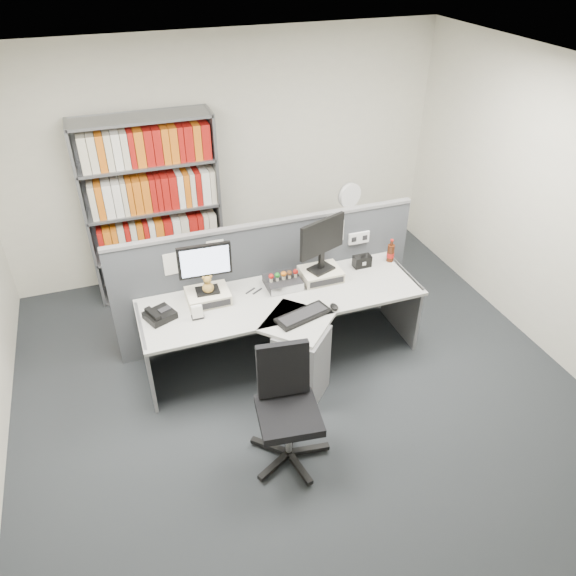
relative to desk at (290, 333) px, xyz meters
name	(u,v)px	position (x,y,z in m)	size (l,w,h in m)	color
ground	(313,414)	(0.00, -0.60, -0.46)	(5.50, 5.50, 0.00)	#2A2E32
room_shell	(319,234)	(0.00, -0.60, 1.33)	(5.04, 5.54, 2.72)	silver
partition	(268,279)	(0.00, 0.65, 0.19)	(3.00, 0.08, 1.27)	#43474C
desk	(290,333)	(0.00, 0.00, 0.00)	(2.60, 1.20, 0.72)	#ACACA6
monitor_riser_left	(208,296)	(-0.65, 0.38, 0.31)	(0.38, 0.31, 0.10)	beige
monitor_riser_right	(321,274)	(0.45, 0.38, 0.31)	(0.38, 0.31, 0.10)	beige
monitor_left	(205,264)	(-0.65, 0.38, 0.65)	(0.47, 0.16, 0.48)	black
monitor_right	(322,241)	(0.45, 0.38, 0.68)	(0.50, 0.24, 0.53)	black
desktop_pc	(283,282)	(0.06, 0.38, 0.31)	(0.32, 0.29, 0.08)	black
figurines	(284,275)	(0.07, 0.37, 0.40)	(0.29, 0.05, 0.09)	beige
keyboard	(303,315)	(0.07, -0.13, 0.28)	(0.53, 0.32, 0.03)	black
mouse	(334,307)	(0.38, -0.11, 0.28)	(0.07, 0.11, 0.04)	black
desk_phone	(159,315)	(-1.11, 0.26, 0.30)	(0.30, 0.29, 0.10)	black
desk_calendar	(197,313)	(-0.80, 0.16, 0.32)	(0.10, 0.08, 0.13)	black
plush_toy	(208,285)	(-0.65, 0.37, 0.44)	(0.10, 0.10, 0.18)	olive
speaker	(362,261)	(0.92, 0.45, 0.32)	(0.18, 0.10, 0.12)	black
cola_bottle	(391,253)	(1.23, 0.45, 0.36)	(0.07, 0.07, 0.24)	#3F190A
shelving_unit	(154,211)	(-0.90, 1.85, 0.52)	(1.41, 0.40, 2.00)	slate
filing_cabinet	(346,249)	(1.20, 1.40, -0.11)	(0.45, 0.61, 0.70)	slate
desk_fan	(349,198)	(1.20, 1.40, 0.54)	(0.28, 0.17, 0.48)	white
office_chair	(287,404)	(-0.34, -0.88, 0.07)	(0.64, 0.64, 0.98)	silver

